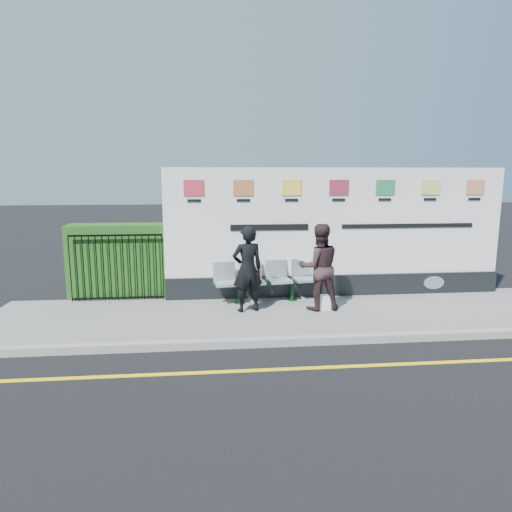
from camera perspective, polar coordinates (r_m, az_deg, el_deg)
The scene contains 12 objects.
ground at distance 7.58m, azimuth 13.96°, elevation -13.17°, with size 80.00×80.00×0.00m, color black.
pavement at distance 9.80m, azimuth 9.05°, elevation -7.20°, with size 14.00×3.00×0.12m, color slate.
kerb at distance 8.43m, azimuth 11.68°, elevation -10.13°, with size 14.00×0.18×0.14m, color gray.
yellow_line at distance 7.58m, azimuth 13.96°, elevation -13.15°, with size 14.00×0.10×0.01m, color yellow.
billboard at distance 10.90m, azimuth 10.00°, elevation 1.87°, with size 8.00×0.30×3.00m.
hedge at distance 11.22m, azimuth -16.58°, elevation -0.50°, with size 2.35×0.70×1.70m, color #215118.
railing at distance 10.80m, azimuth -17.00°, elevation -1.36°, with size 2.05×0.06×1.54m, color black, non-canonical shape.
bench at distance 10.34m, azimuth 1.29°, elevation -4.37°, with size 2.33×0.60×0.50m, color silver, non-canonical shape.
woman_left at distance 9.49m, azimuth -1.08°, elevation -1.65°, with size 0.66×0.43×1.80m, color black.
woman_right at distance 9.71m, azimuth 7.89°, elevation -1.37°, with size 0.89×0.70×1.84m, color #301F22.
handbag_brown at distance 10.18m, azimuth -0.37°, elevation -2.45°, with size 0.31×0.13×0.24m, color black.
carrier_bag_white at distance 9.87m, azimuth 8.35°, elevation -5.76°, with size 0.31×0.19×0.31m, color silver.
Camera 1 is at (-2.45, -6.53, 2.97)m, focal length 32.00 mm.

